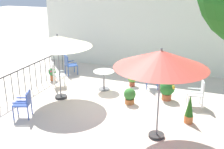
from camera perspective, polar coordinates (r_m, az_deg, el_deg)
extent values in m
plane|color=beige|center=(9.92, -0.38, -5.73)|extent=(60.00, 60.00, 0.00)
cube|color=white|center=(13.28, 6.28, 8.59)|extent=(10.21, 0.30, 3.55)
cube|color=black|center=(11.15, -16.75, 1.76)|extent=(0.03, 5.29, 0.03)
cylinder|color=black|center=(10.29, -21.16, -3.12)|extent=(0.02, 0.02, 1.00)
cylinder|color=black|center=(10.54, -19.91, -2.46)|extent=(0.02, 0.02, 1.00)
cylinder|color=black|center=(10.79, -18.72, -1.83)|extent=(0.02, 0.02, 1.00)
cylinder|color=black|center=(11.04, -17.59, -1.23)|extent=(0.02, 0.02, 1.00)
cylinder|color=black|center=(11.30, -16.51, -0.66)|extent=(0.02, 0.02, 1.00)
cylinder|color=black|center=(11.57, -15.48, -0.11)|extent=(0.02, 0.02, 1.00)
cylinder|color=black|center=(11.83, -14.49, 0.41)|extent=(0.02, 0.02, 1.00)
cylinder|color=black|center=(12.11, -13.55, 0.91)|extent=(0.02, 0.02, 1.00)
cylinder|color=black|center=(12.39, -12.65, 1.39)|extent=(0.02, 0.02, 1.00)
cylinder|color=black|center=(12.67, -11.79, 1.84)|extent=(0.02, 0.02, 1.00)
cylinder|color=black|center=(12.95, -10.97, 2.28)|extent=(0.02, 0.02, 1.00)
cylinder|color=black|center=(13.24, -10.18, 2.69)|extent=(0.02, 0.02, 1.00)
cylinder|color=#2D2D2D|center=(10.43, -10.48, -4.55)|extent=(0.44, 0.44, 0.08)
cylinder|color=slate|center=(10.04, -10.86, 1.36)|extent=(0.04, 0.04, 2.33)
cone|color=beige|center=(9.79, -11.21, 6.82)|extent=(2.41, 2.41, 0.38)
sphere|color=slate|center=(9.75, -11.29, 8.08)|extent=(0.06, 0.06, 0.06)
cylinder|color=#2D2D2D|center=(7.97, 9.15, -12.31)|extent=(0.44, 0.44, 0.08)
cylinder|color=slate|center=(7.42, 9.63, -4.36)|extent=(0.04, 0.04, 2.48)
cone|color=#DF5042|center=(7.09, 10.08, 3.20)|extent=(2.44, 2.44, 0.45)
sphere|color=slate|center=(7.02, 10.20, 5.19)|extent=(0.06, 0.06, 0.06)
cylinder|color=silver|center=(10.78, -1.71, 0.63)|extent=(0.83, 0.83, 0.02)
cylinder|color=slate|center=(10.91, -1.69, -1.28)|extent=(0.06, 0.06, 0.74)
cylinder|color=slate|center=(11.03, -1.67, -3.02)|extent=(0.46, 0.46, 0.03)
cube|color=white|center=(9.86, 16.78, -3.89)|extent=(0.58, 0.56, 0.04)
cube|color=white|center=(9.81, 18.23, -2.57)|extent=(0.14, 0.44, 0.47)
cube|color=white|center=(10.01, 16.68, -2.79)|extent=(0.44, 0.14, 0.03)
cube|color=white|center=(9.62, 17.02, -3.72)|extent=(0.44, 0.14, 0.03)
cylinder|color=white|center=(10.11, 15.21, -4.60)|extent=(0.04, 0.04, 0.43)
cylinder|color=white|center=(9.72, 15.49, -5.61)|extent=(0.04, 0.04, 0.43)
cylinder|color=white|center=(10.18, 17.77, -4.69)|extent=(0.04, 0.04, 0.43)
cylinder|color=white|center=(9.79, 18.15, -5.69)|extent=(0.04, 0.04, 0.43)
cube|color=#314CA1|center=(9.14, -18.11, -5.78)|extent=(0.62, 0.59, 0.04)
cube|color=#314CA1|center=(8.99, -16.86, -4.60)|extent=(0.19, 0.41, 0.39)
cube|color=#314CA1|center=(9.27, -17.82, -4.60)|extent=(0.43, 0.20, 0.03)
cube|color=#314CA1|center=(8.92, -18.57, -5.62)|extent=(0.43, 0.20, 0.03)
cylinder|color=#314CA1|center=(9.49, -18.93, -6.56)|extent=(0.04, 0.04, 0.44)
cylinder|color=#314CA1|center=(9.15, -19.72, -7.64)|extent=(0.04, 0.04, 0.44)
cylinder|color=#314CA1|center=(9.35, -16.24, -6.66)|extent=(0.04, 0.04, 0.44)
cylinder|color=#314CA1|center=(9.00, -16.93, -7.76)|extent=(0.04, 0.04, 0.44)
cube|color=#2D519F|center=(12.79, -8.44, 1.96)|extent=(0.67, 0.67, 0.04)
cube|color=#2D519F|center=(12.66, -9.43, 2.86)|extent=(0.36, 0.32, 0.44)
cube|color=#2D519F|center=(12.57, -8.13, 2.23)|extent=(0.32, 0.35, 0.03)
cube|color=#2D519F|center=(12.95, -8.79, 2.71)|extent=(0.32, 0.35, 0.03)
cylinder|color=#2D519F|center=(12.74, -7.12, 0.85)|extent=(0.04, 0.04, 0.43)
cylinder|color=#2D519F|center=(13.13, -7.80, 1.37)|extent=(0.04, 0.04, 0.43)
cylinder|color=#2D519F|center=(12.60, -9.01, 0.55)|extent=(0.04, 0.04, 0.43)
cylinder|color=#2D519F|center=(12.99, -9.64, 1.08)|extent=(0.04, 0.04, 0.43)
cube|color=white|center=(11.46, -10.94, -0.13)|extent=(0.61, 0.60, 0.04)
cube|color=white|center=(11.39, -12.06, 1.10)|extent=(0.23, 0.38, 0.50)
cube|color=white|center=(11.24, -11.01, 0.13)|extent=(0.38, 0.23, 0.03)
cube|color=white|center=(11.61, -10.93, 0.74)|extent=(0.38, 0.23, 0.03)
cylinder|color=white|center=(11.35, -9.85, -1.55)|extent=(0.04, 0.04, 0.44)
cylinder|color=white|center=(11.72, -9.80, -0.88)|extent=(0.04, 0.04, 0.44)
cylinder|color=white|center=(11.37, -11.95, -1.64)|extent=(0.04, 0.04, 0.44)
cylinder|color=white|center=(11.74, -11.84, -0.97)|extent=(0.04, 0.04, 0.44)
cube|color=#324B9A|center=(11.16, 8.35, -0.72)|extent=(0.57, 0.55, 0.04)
cube|color=#324B9A|center=(11.07, 7.30, 0.62)|extent=(0.15, 0.42, 0.50)
cube|color=#324B9A|center=(10.93, 8.43, -0.49)|extent=(0.42, 0.15, 0.03)
cube|color=#324B9A|center=(11.31, 8.33, 0.19)|extent=(0.42, 0.15, 0.03)
cylinder|color=#324B9A|center=(11.06, 9.47, -2.19)|extent=(0.04, 0.04, 0.40)
cylinder|color=#324B9A|center=(11.44, 9.34, -1.45)|extent=(0.04, 0.04, 0.40)
cylinder|color=#324B9A|center=(11.04, 7.21, -2.12)|extent=(0.04, 0.04, 0.40)
cylinder|color=#324B9A|center=(11.42, 7.16, -1.39)|extent=(0.04, 0.04, 0.40)
cylinder|color=#B95930|center=(12.24, -12.14, -0.66)|extent=(0.22, 0.22, 0.24)
cylinder|color=#382819|center=(12.20, -12.17, -0.17)|extent=(0.19, 0.19, 0.02)
sphere|color=#3A7D41|center=(12.16, -12.22, 0.50)|extent=(0.33, 0.33, 0.33)
sphere|color=#DB3F63|center=(12.18, -12.85, 0.76)|extent=(0.09, 0.09, 0.09)
sphere|color=#DB3F63|center=(12.22, -11.90, 0.85)|extent=(0.07, 0.07, 0.07)
sphere|color=#DB3F63|center=(12.02, -12.48, 0.62)|extent=(0.09, 0.09, 0.09)
sphere|color=#DB3F63|center=(12.08, -12.22, 0.17)|extent=(0.09, 0.09, 0.09)
cylinder|color=#BE703A|center=(9.80, 3.65, -5.51)|extent=(0.33, 0.33, 0.18)
cylinder|color=#382819|center=(9.77, 3.66, -5.08)|extent=(0.29, 0.29, 0.02)
sphere|color=#34742E|center=(9.69, 3.68, -4.06)|extent=(0.42, 0.42, 0.42)
cylinder|color=#B5603B|center=(10.28, 11.19, -4.52)|extent=(0.35, 0.35, 0.22)
cylinder|color=#382819|center=(10.24, 11.22, -4.00)|extent=(0.31, 0.31, 0.02)
sphere|color=#276C29|center=(10.15, 11.31, -2.74)|extent=(0.55, 0.55, 0.55)
sphere|color=gold|center=(10.05, 12.21, -2.54)|extent=(0.10, 0.10, 0.10)
sphere|color=gold|center=(10.14, 12.28, -2.16)|extent=(0.10, 0.10, 0.10)
sphere|color=gold|center=(10.02, 12.48, -2.59)|extent=(0.15, 0.15, 0.15)
sphere|color=gold|center=(10.27, 10.35, -2.12)|extent=(0.12, 0.12, 0.12)
cylinder|color=#CB6C39|center=(8.86, 15.51, -8.86)|extent=(0.27, 0.27, 0.23)
cylinder|color=#382819|center=(8.81, 15.57, -8.27)|extent=(0.24, 0.24, 0.02)
cone|color=#245F1B|center=(8.66, 15.78, -6.16)|extent=(0.25, 0.25, 0.70)
cylinder|color=#A94A30|center=(11.38, 4.18, -1.93)|extent=(0.23, 0.23, 0.19)
cylinder|color=#382819|center=(11.35, 4.19, -1.53)|extent=(0.20, 0.20, 0.02)
sphere|color=#539636|center=(11.30, 4.21, -0.77)|extent=(0.36, 0.36, 0.36)
sphere|color=#DE3C6D|center=(11.37, 4.75, -0.46)|extent=(0.09, 0.09, 0.09)
sphere|color=#DE3C6D|center=(11.34, 3.51, -0.67)|extent=(0.11, 0.11, 0.11)
sphere|color=#DE3C6D|center=(11.27, 4.92, -0.52)|extent=(0.08, 0.08, 0.08)
sphere|color=#DE3C6D|center=(11.35, 4.66, -0.75)|extent=(0.07, 0.07, 0.07)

